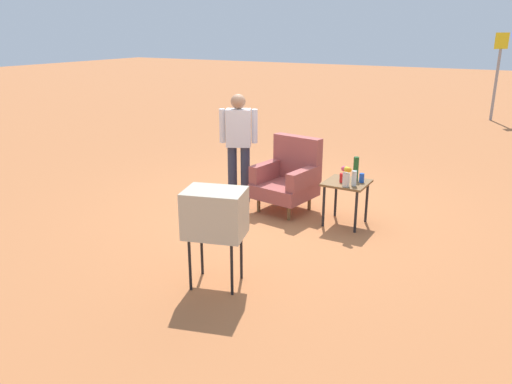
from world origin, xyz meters
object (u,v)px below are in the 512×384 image
(tv_on_stand, at_px, (215,214))
(bottle_wine_green, at_px, (356,169))
(armchair, at_px, (289,177))
(soda_can_red, at_px, (342,178))
(road_sign, at_px, (497,72))
(soda_can_blue, at_px, (362,178))
(bottle_short_clear, at_px, (354,178))
(flower_vase, at_px, (346,175))
(person_standing, at_px, (239,141))
(side_table, at_px, (346,188))

(tv_on_stand, bearing_deg, bottle_wine_green, 75.02)
(armchair, distance_m, soda_can_red, 0.93)
(armchair, distance_m, tv_on_stand, 2.48)
(armchair, distance_m, road_sign, 9.92)
(soda_can_blue, xyz_separation_m, bottle_short_clear, (-0.04, -0.20, 0.04))
(road_sign, relative_size, flower_vase, 9.21)
(armchair, relative_size, person_standing, 0.65)
(tv_on_stand, bearing_deg, road_sign, 83.27)
(road_sign, distance_m, bottle_short_clear, 10.05)
(person_standing, distance_m, road_sign, 10.10)
(tv_on_stand, relative_size, soda_can_red, 8.44)
(side_table, height_order, bottle_short_clear, bottle_short_clear)
(armchair, bearing_deg, side_table, -9.63)
(person_standing, xyz_separation_m, bottle_wine_green, (1.84, -0.00, -0.18))
(soda_can_blue, bearing_deg, road_sign, 86.01)
(tv_on_stand, relative_size, bottle_wine_green, 3.22)
(flower_vase, bearing_deg, person_standing, 169.55)
(person_standing, bearing_deg, tv_on_stand, -63.60)
(bottle_short_clear, bearing_deg, soda_can_red, 159.62)
(tv_on_stand, distance_m, soda_can_red, 2.29)
(soda_can_blue, bearing_deg, bottle_wine_green, 150.60)
(person_standing, relative_size, flower_vase, 6.19)
(side_table, xyz_separation_m, bottle_short_clear, (0.14, -0.12, 0.19))
(bottle_short_clear, height_order, flower_vase, flower_vase)
(side_table, relative_size, person_standing, 0.37)
(armchair, height_order, tv_on_stand, armchair)
(armchair, relative_size, bottle_wine_green, 3.31)
(person_standing, bearing_deg, bottle_wine_green, -0.04)
(person_standing, relative_size, road_sign, 0.67)
(person_standing, xyz_separation_m, bottle_short_clear, (1.91, -0.26, -0.24))
(side_table, bearing_deg, person_standing, 175.66)
(side_table, relative_size, tv_on_stand, 0.58)
(bottle_wine_green, xyz_separation_m, bottle_short_clear, (0.07, -0.26, -0.06))
(armchair, xyz_separation_m, bottle_wine_green, (1.01, -0.03, 0.26))
(tv_on_stand, height_order, bottle_short_clear, tv_on_stand)
(person_standing, bearing_deg, side_table, -4.34)
(road_sign, height_order, soda_can_red, road_sign)
(armchair, xyz_separation_m, flower_vase, (0.99, -0.36, 0.25))
(bottle_wine_green, bearing_deg, soda_can_red, -122.77)
(armchair, xyz_separation_m, person_standing, (-0.83, -0.02, 0.44))
(flower_vase, bearing_deg, road_sign, 85.43)
(road_sign, xyz_separation_m, soda_can_blue, (-0.68, -9.80, -0.72))
(tv_on_stand, bearing_deg, bottle_short_clear, 71.67)
(tv_on_stand, distance_m, road_sign, 12.25)
(side_table, xyz_separation_m, person_standing, (-1.77, 0.13, 0.42))
(armchair, xyz_separation_m, side_table, (0.94, -0.16, 0.02))
(armchair, height_order, flower_vase, armchair)
(flower_vase, bearing_deg, armchair, 160.01)
(side_table, distance_m, person_standing, 1.82)
(road_sign, xyz_separation_m, bottle_wine_green, (-0.79, -9.74, -0.62))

